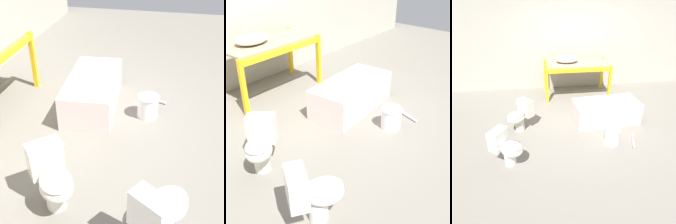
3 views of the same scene
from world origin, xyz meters
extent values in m
plane|color=slate|center=(0.00, 0.00, 0.00)|extent=(12.00, 12.00, 0.00)
cube|color=yellow|center=(0.83, 0.99, 0.47)|extent=(0.07, 0.07, 0.94)
cube|color=yellow|center=(-0.01, 0.99, 0.86)|extent=(1.68, 0.06, 0.09)
cube|color=silver|center=(0.42, -0.11, 0.24)|extent=(1.48, 0.79, 0.48)
cube|color=beige|center=(0.42, -0.11, 0.38)|extent=(1.40, 0.71, 0.20)
ellipsoid|color=white|center=(-1.60, -1.33, 0.33)|extent=(0.50, 0.47, 0.21)
ellipsoid|color=beige|center=(-1.60, -1.33, 0.41)|extent=(0.47, 0.45, 0.03)
cube|color=white|center=(-1.82, -1.18, 0.47)|extent=(0.34, 0.38, 0.36)
cylinder|color=silver|center=(-1.53, -0.25, 0.12)|extent=(0.20, 0.20, 0.24)
ellipsoid|color=silver|center=(-1.58, -0.29, 0.33)|extent=(0.50, 0.49, 0.21)
ellipsoid|color=#B3AF9F|center=(-1.58, -0.29, 0.41)|extent=(0.47, 0.47, 0.03)
cube|color=silver|center=(-1.38, -0.12, 0.47)|extent=(0.36, 0.37, 0.36)
cylinder|color=white|center=(0.30, -0.94, 0.16)|extent=(0.29, 0.29, 0.32)
cylinder|color=white|center=(0.30, -0.94, 0.31)|extent=(0.31, 0.31, 0.02)
cylinder|color=#B7B7BC|center=(0.74, -0.96, 0.02)|extent=(0.20, 0.46, 0.05)
camera|label=1|loc=(-3.50, -1.23, 2.48)|focal=50.00mm
camera|label=2|loc=(-3.25, -2.86, 2.50)|focal=50.00mm
camera|label=3|loc=(-1.10, -4.29, 2.71)|focal=35.00mm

